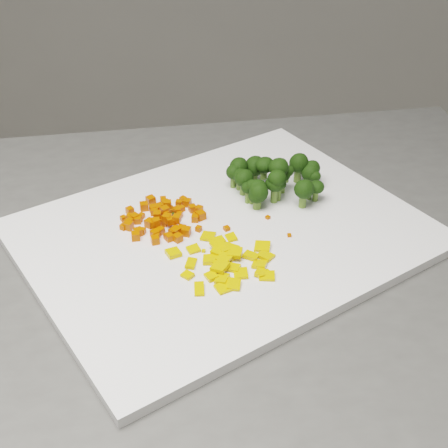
# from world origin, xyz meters

# --- Properties ---
(cutting_board) EXTENTS (0.63, 0.61, 0.01)m
(cutting_board) POSITION_xyz_m (0.39, 0.24, 0.91)
(cutting_board) COLOR white
(cutting_board) RESTS_ON counter_block
(carrot_pile) EXTENTS (0.11, 0.11, 0.03)m
(carrot_pile) POSITION_xyz_m (0.31, 0.25, 0.93)
(carrot_pile) COLOR #C53D02
(carrot_pile) RESTS_ON cutting_board
(pepper_pile) EXTENTS (0.13, 0.13, 0.02)m
(pepper_pile) POSITION_xyz_m (0.40, 0.17, 0.92)
(pepper_pile) COLOR #E4A70C
(pepper_pile) RESTS_ON cutting_board
(broccoli_pile) EXTENTS (0.13, 0.13, 0.06)m
(broccoli_pile) POSITION_xyz_m (0.46, 0.34, 0.94)
(broccoli_pile) COLOR black
(broccoli_pile) RESTS_ON cutting_board
(carrot_cube_0) EXTENTS (0.01, 0.01, 0.01)m
(carrot_cube_0) POSITION_xyz_m (0.31, 0.21, 0.92)
(carrot_cube_0) COLOR #C53D02
(carrot_cube_0) RESTS_ON carrot_pile
(carrot_cube_1) EXTENTS (0.01, 0.01, 0.01)m
(carrot_cube_1) POSITION_xyz_m (0.32, 0.27, 0.92)
(carrot_cube_1) COLOR #C53D02
(carrot_cube_1) RESTS_ON carrot_pile
(carrot_cube_2) EXTENTS (0.01, 0.01, 0.01)m
(carrot_cube_2) POSITION_xyz_m (0.31, 0.26, 0.93)
(carrot_cube_2) COLOR #C53D02
(carrot_cube_2) RESTS_ON carrot_pile
(carrot_cube_3) EXTENTS (0.01, 0.01, 0.01)m
(carrot_cube_3) POSITION_xyz_m (0.34, 0.21, 0.92)
(carrot_cube_3) COLOR #C53D02
(carrot_cube_3) RESTS_ON carrot_pile
(carrot_cube_4) EXTENTS (0.01, 0.01, 0.01)m
(carrot_cube_4) POSITION_xyz_m (0.36, 0.28, 0.92)
(carrot_cube_4) COLOR #C53D02
(carrot_cube_4) RESTS_ON carrot_pile
(carrot_cube_5) EXTENTS (0.01, 0.01, 0.01)m
(carrot_cube_5) POSITION_xyz_m (0.30, 0.28, 0.92)
(carrot_cube_5) COLOR #C53D02
(carrot_cube_5) RESTS_ON carrot_pile
(carrot_cube_6) EXTENTS (0.01, 0.01, 0.01)m
(carrot_cube_6) POSITION_xyz_m (0.31, 0.25, 0.92)
(carrot_cube_6) COLOR #C53D02
(carrot_cube_6) RESTS_ON carrot_pile
(carrot_cube_7) EXTENTS (0.01, 0.01, 0.01)m
(carrot_cube_7) POSITION_xyz_m (0.35, 0.26, 0.92)
(carrot_cube_7) COLOR #C53D02
(carrot_cube_7) RESTS_ON carrot_pile
(carrot_cube_8) EXTENTS (0.01, 0.01, 0.01)m
(carrot_cube_8) POSITION_xyz_m (0.28, 0.25, 0.92)
(carrot_cube_8) COLOR #C53D02
(carrot_cube_8) RESTS_ON carrot_pile
(carrot_cube_9) EXTENTS (0.01, 0.01, 0.01)m
(carrot_cube_9) POSITION_xyz_m (0.29, 0.28, 0.92)
(carrot_cube_9) COLOR #C53D02
(carrot_cube_9) RESTS_ON carrot_pile
(carrot_cube_10) EXTENTS (0.01, 0.01, 0.01)m
(carrot_cube_10) POSITION_xyz_m (0.27, 0.25, 0.92)
(carrot_cube_10) COLOR #C53D02
(carrot_cube_10) RESTS_ON carrot_pile
(carrot_cube_11) EXTENTS (0.01, 0.01, 0.01)m
(carrot_cube_11) POSITION_xyz_m (0.28, 0.28, 0.92)
(carrot_cube_11) COLOR #C53D02
(carrot_cube_11) RESTS_ON carrot_pile
(carrot_cube_12) EXTENTS (0.01, 0.01, 0.01)m
(carrot_cube_12) POSITION_xyz_m (0.32, 0.21, 0.92)
(carrot_cube_12) COLOR #C53D02
(carrot_cube_12) RESTS_ON carrot_pile
(carrot_cube_13) EXTENTS (0.01, 0.01, 0.01)m
(carrot_cube_13) POSITION_xyz_m (0.32, 0.25, 0.93)
(carrot_cube_13) COLOR #C53D02
(carrot_cube_13) RESTS_ON carrot_pile
(carrot_cube_14) EXTENTS (0.01, 0.01, 0.01)m
(carrot_cube_14) POSITION_xyz_m (0.30, 0.27, 0.92)
(carrot_cube_14) COLOR #C53D02
(carrot_cube_14) RESTS_ON carrot_pile
(carrot_cube_15) EXTENTS (0.01, 0.01, 0.01)m
(carrot_cube_15) POSITION_xyz_m (0.28, 0.25, 0.92)
(carrot_cube_15) COLOR #C53D02
(carrot_cube_15) RESTS_ON carrot_pile
(carrot_cube_16) EXTENTS (0.01, 0.01, 0.01)m
(carrot_cube_16) POSITION_xyz_m (0.30, 0.25, 0.93)
(carrot_cube_16) COLOR #C53D02
(carrot_cube_16) RESTS_ON carrot_pile
(carrot_cube_17) EXTENTS (0.01, 0.01, 0.01)m
(carrot_cube_17) POSITION_xyz_m (0.27, 0.24, 0.92)
(carrot_cube_17) COLOR #C53D02
(carrot_cube_17) RESTS_ON carrot_pile
(carrot_cube_18) EXTENTS (0.01, 0.01, 0.01)m
(carrot_cube_18) POSITION_xyz_m (0.33, 0.22, 0.92)
(carrot_cube_18) COLOR #C53D02
(carrot_cube_18) RESTS_ON carrot_pile
(carrot_cube_19) EXTENTS (0.01, 0.01, 0.01)m
(carrot_cube_19) POSITION_xyz_m (0.32, 0.25, 0.92)
(carrot_cube_19) COLOR #C53D02
(carrot_cube_19) RESTS_ON carrot_pile
(carrot_cube_20) EXTENTS (0.01, 0.01, 0.01)m
(carrot_cube_20) POSITION_xyz_m (0.36, 0.23, 0.92)
(carrot_cube_20) COLOR #C53D02
(carrot_cube_20) RESTS_ON carrot_pile
(carrot_cube_21) EXTENTS (0.01, 0.01, 0.01)m
(carrot_cube_21) POSITION_xyz_m (0.26, 0.27, 0.92)
(carrot_cube_21) COLOR #C53D02
(carrot_cube_21) RESTS_ON carrot_pile
(carrot_cube_22) EXTENTS (0.01, 0.01, 0.01)m
(carrot_cube_22) POSITION_xyz_m (0.34, 0.23, 0.92)
(carrot_cube_22) COLOR #C53D02
(carrot_cube_22) RESTS_ON carrot_pile
(carrot_cube_23) EXTENTS (0.01, 0.01, 0.01)m
(carrot_cube_23) POSITION_xyz_m (0.26, 0.23, 0.92)
(carrot_cube_23) COLOR #C53D02
(carrot_cube_23) RESTS_ON carrot_pile
(carrot_cube_24) EXTENTS (0.01, 0.01, 0.01)m
(carrot_cube_24) POSITION_xyz_m (0.31, 0.24, 0.92)
(carrot_cube_24) COLOR #C53D02
(carrot_cube_24) RESTS_ON carrot_pile
(carrot_cube_25) EXTENTS (0.01, 0.01, 0.01)m
(carrot_cube_25) POSITION_xyz_m (0.31, 0.28, 0.92)
(carrot_cube_25) COLOR #C53D02
(carrot_cube_25) RESTS_ON carrot_pile
(carrot_cube_26) EXTENTS (0.01, 0.01, 0.01)m
(carrot_cube_26) POSITION_xyz_m (0.32, 0.24, 0.93)
(carrot_cube_26) COLOR #C53D02
(carrot_cube_26) RESTS_ON carrot_pile
(carrot_cube_27) EXTENTS (0.01, 0.01, 0.01)m
(carrot_cube_27) POSITION_xyz_m (0.31, 0.22, 0.92)
(carrot_cube_27) COLOR #C53D02
(carrot_cube_27) RESTS_ON carrot_pile
(carrot_cube_28) EXTENTS (0.01, 0.01, 0.01)m
(carrot_cube_28) POSITION_xyz_m (0.27, 0.24, 0.92)
(carrot_cube_28) COLOR #C53D02
(carrot_cube_28) RESTS_ON carrot_pile
(carrot_cube_29) EXTENTS (0.01, 0.01, 0.01)m
(carrot_cube_29) POSITION_xyz_m (0.31, 0.28, 0.93)
(carrot_cube_29) COLOR #C53D02
(carrot_cube_29) RESTS_ON carrot_pile
(carrot_cube_30) EXTENTS (0.01, 0.01, 0.01)m
(carrot_cube_30) POSITION_xyz_m (0.33, 0.24, 0.93)
(carrot_cube_30) COLOR #C53D02
(carrot_cube_30) RESTS_ON carrot_pile
(carrot_cube_31) EXTENTS (0.01, 0.01, 0.01)m
(carrot_cube_31) POSITION_xyz_m (0.27, 0.23, 0.92)
(carrot_cube_31) COLOR #C53D02
(carrot_cube_31) RESTS_ON carrot_pile
(carrot_cube_32) EXTENTS (0.01, 0.01, 0.01)m
(carrot_cube_32) POSITION_xyz_m (0.30, 0.27, 0.92)
(carrot_cube_32) COLOR #C53D02
(carrot_cube_32) RESTS_ON carrot_pile
(carrot_cube_33) EXTENTS (0.01, 0.01, 0.01)m
(carrot_cube_33) POSITION_xyz_m (0.31, 0.29, 0.92)
(carrot_cube_33) COLOR #C53D02
(carrot_cube_33) RESTS_ON carrot_pile
(carrot_cube_34) EXTENTS (0.01, 0.01, 0.01)m
(carrot_cube_34) POSITION_xyz_m (0.30, 0.23, 0.92)
(carrot_cube_34) COLOR #C53D02
(carrot_cube_34) RESTS_ON carrot_pile
(carrot_cube_35) EXTENTS (0.01, 0.01, 0.01)m
(carrot_cube_35) POSITION_xyz_m (0.30, 0.23, 0.92)
(carrot_cube_35) COLOR #C53D02
(carrot_cube_35) RESTS_ON carrot_pile
(carrot_cube_36) EXTENTS (0.01, 0.01, 0.01)m
(carrot_cube_36) POSITION_xyz_m (0.34, 0.30, 0.92)
(carrot_cube_36) COLOR #C53D02
(carrot_cube_36) RESTS_ON carrot_pile
(carrot_cube_37) EXTENTS (0.02, 0.02, 0.01)m
(carrot_cube_37) POSITION_xyz_m (0.29, 0.29, 0.92)
(carrot_cube_37) COLOR #C53D02
(carrot_cube_37) RESTS_ON carrot_pile
(carrot_cube_38) EXTENTS (0.01, 0.01, 0.01)m
(carrot_cube_38) POSITION_xyz_m (0.32, 0.26, 0.92)
(carrot_cube_38) COLOR #C53D02
(carrot_cube_38) RESTS_ON carrot_pile
(carrot_cube_39) EXTENTS (0.01, 0.01, 0.01)m
(carrot_cube_39) POSITION_xyz_m (0.33, 0.30, 0.92)
(carrot_cube_39) COLOR #C53D02
(carrot_cube_39) RESTS_ON carrot_pile
(carrot_cube_40) EXTENTS (0.01, 0.01, 0.01)m
(carrot_cube_40) POSITION_xyz_m (0.33, 0.27, 0.92)
(carrot_cube_40) COLOR #C53D02
(carrot_cube_40) RESTS_ON carrot_pile
(carrot_cube_41) EXTENTS (0.01, 0.01, 0.01)m
(carrot_cube_41) POSITION_xyz_m (0.29, 0.22, 0.92)
(carrot_cube_41) COLOR #C53D02
(carrot_cube_41) RESTS_ON carrot_pile
(carrot_cube_42) EXTENTS (0.01, 0.01, 0.01)m
(carrot_cube_42) POSITION_xyz_m (0.33, 0.24, 0.92)
(carrot_cube_42) COLOR #C53D02
(carrot_cube_42) RESTS_ON carrot_pile
(carrot_cube_43) EXTENTS (0.01, 0.01, 0.01)m
(carrot_cube_43) POSITION_xyz_m (0.33, 0.28, 0.92)
(carrot_cube_43) COLOR #C53D02
(carrot_cube_43) RESTS_ON carrot_pile
(carrot_cube_44) EXTENTS (0.01, 0.01, 0.01)m
(carrot_cube_44) POSITION_xyz_m (0.28, 0.22, 0.92)
(carrot_cube_44) COLOR #C53D02
(carrot_cube_44) RESTS_ON carrot_pile
(carrot_cube_45) EXTENTS (0.01, 0.01, 0.01)m
(carrot_cube_45) POSITION_xyz_m (0.35, 0.28, 0.92)
(carrot_cube_45) COLOR #C53D02
(carrot_cube_45) RESTS_ON carrot_pile
(carrot_cube_46) EXTENTS (0.01, 0.01, 0.01)m
(carrot_cube_46) POSITION_xyz_m (0.27, 0.26, 0.92)
(carrot_cube_46) COLOR #C53D02
(carrot_cube_46) RESTS_ON carrot_pile
(carrot_cube_47) EXTENTS (0.01, 0.01, 0.01)m
(carrot_cube_47) POSITION_xyz_m (0.31, 0.27, 0.93)
(carrot_cube_47) COLOR #C53D02
(carrot_cube_47) RESTS_ON carrot_pile
(carrot_cube_48) EXTENTS (0.01, 0.01, 0.01)m
(carrot_cube_48) POSITION_xyz_m (0.33, 0.22, 0.92)
(carrot_cube_48) COLOR #C53D02
(carrot_cube_48) RESTS_ON carrot_pile
(carrot_cube_49) EXTENTS (0.01, 0.01, 0.01)m
(carrot_cube_49) POSITION_xyz_m (0.28, 0.21, 0.92)
(carrot_cube_49) COLOR #C53D02
(carrot_cube_49) RESTS_ON carrot_pile
(carrot_cube_50) EXTENTS (0.01, 0.01, 0.01)m
(carrot_cube_50) POSITION_xyz_m (0.31, 0.25, 0.92)
(carrot_cube_50) COLOR #C53D02
(carrot_cube_50) RESTS_ON carrot_pile
(carrot_cube_51) EXTENTS (0.01, 0.01, 0.01)m
(carrot_cube_51) POSITION_xyz_m (0.31, 0.26, 0.92)
(carrot_cube_51) COLOR #C53D02
(carrot_cube_51) RESTS_ON carrot_pile
(carrot_cube_52) EXTENTS (0.01, 0.01, 0.01)m
(carrot_cube_52) POSITION_xyz_m (0.34, 0.29, 0.92)
(carrot_cube_52) COLOR #C53D02
(carrot_cube_52) RESTS_ON carrot_pile
(carrot_cube_53) EXTENTS (0.01, 0.01, 0.01)m
(carrot_cube_53) POSITION_xyz_m (0.27, 0.25, 0.92)
(carrot_cube_53) COLOR #C53D02
(carrot_cube_53) RESTS_ON carrot_pile
(carrot_cube_54) EXTENTS (0.01, 0.01, 0.01)m
(carrot_cube_54) POSITION_xyz_m (0.33, 0.21, 0.92)
(carrot_cube_54) COLOR #C53D02
(carrot_cube_54) RESTS_ON carrot_pile
(carrot_cube_55) EXTENTS (0.01, 0.01, 0.01)m
(carrot_cube_55) POSITION_xyz_m (0.33, 0.23, 0.92)
(carrot_cube_55) COLOR #C53D02
(carrot_cube_55) RESTS_ON carrot_pile
(carrot_cube_56) EXTENTS (0.01, 0.01, 0.01)m
(carrot_cube_56) POSITION_xyz_m (0.30, 0.24, 0.92)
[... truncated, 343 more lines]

